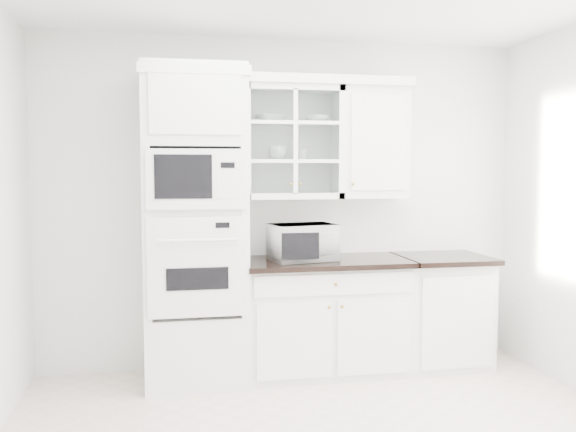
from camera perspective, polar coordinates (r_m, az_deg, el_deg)
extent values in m
cube|color=white|center=(5.08, -0.35, 1.17)|extent=(4.00, 0.02, 2.70)
cube|color=white|center=(4.69, -8.69, -0.98)|extent=(0.76, 0.65, 2.40)
cube|color=white|center=(4.39, -8.48, -4.77)|extent=(0.70, 0.03, 0.72)
cube|color=black|center=(4.39, -8.46, -5.84)|extent=(0.44, 0.01, 0.16)
cube|color=white|center=(4.34, -8.58, 3.41)|extent=(0.70, 0.03, 0.43)
cube|color=black|center=(4.32, -9.77, 3.65)|extent=(0.40, 0.01, 0.31)
cube|color=white|center=(4.99, 3.47, -9.47)|extent=(1.30, 0.60, 0.88)
cube|color=black|center=(4.87, 3.60, -4.31)|extent=(1.32, 0.67, 0.04)
cube|color=white|center=(5.32, 14.09, -8.72)|extent=(0.70, 0.60, 0.88)
cube|color=black|center=(5.21, 14.35, -3.87)|extent=(0.72, 0.67, 0.04)
cube|color=white|center=(4.93, 0.32, 6.89)|extent=(0.80, 0.33, 0.90)
cube|color=white|center=(4.92, 0.32, 5.14)|extent=(0.74, 0.29, 0.02)
cube|color=white|center=(4.94, 0.32, 8.63)|extent=(0.74, 0.29, 0.02)
cube|color=white|center=(5.10, 7.83, 6.76)|extent=(0.55, 0.33, 0.90)
cube|color=white|center=(4.93, -0.85, 12.55)|extent=(2.14, 0.38, 0.07)
imported|color=white|center=(4.81, 1.34, -2.45)|extent=(0.56, 0.50, 0.29)
imported|color=white|center=(4.91, -1.60, 9.11)|extent=(0.29, 0.29, 0.06)
imported|color=white|center=(4.97, 2.74, 9.05)|extent=(0.22, 0.22, 0.06)
imported|color=white|center=(4.89, -0.91, 5.92)|extent=(0.16, 0.16, 0.11)
imported|color=white|center=(4.93, 1.31, 5.79)|extent=(0.11, 0.11, 0.09)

